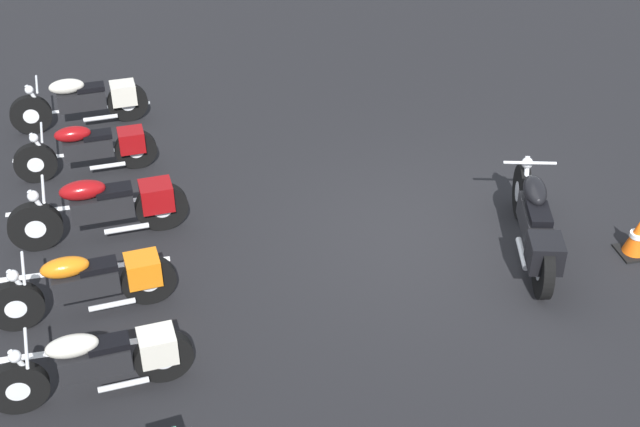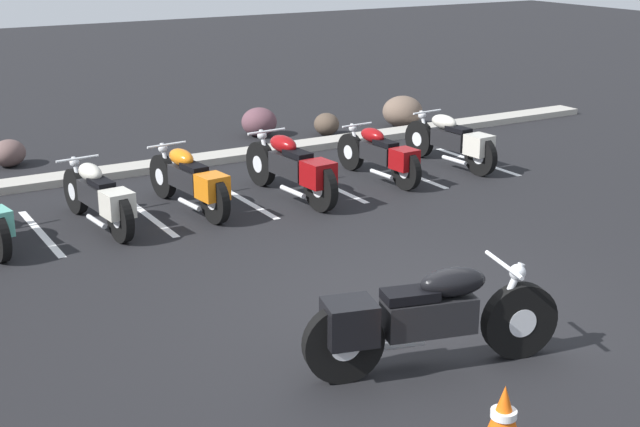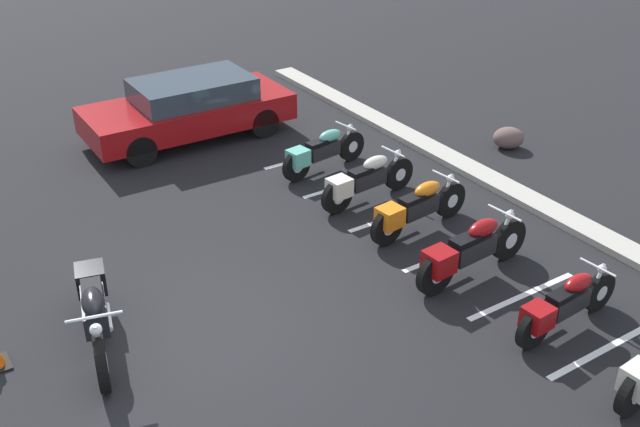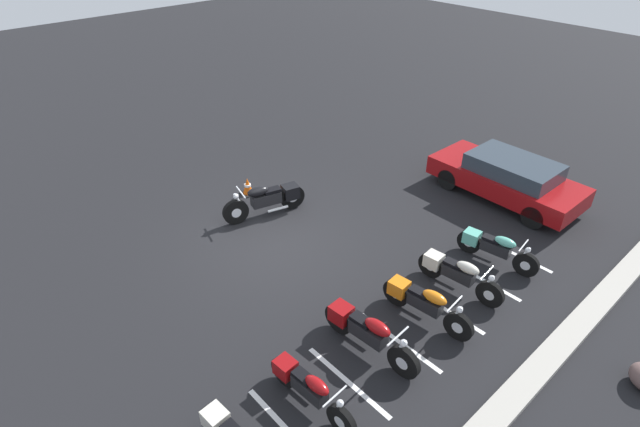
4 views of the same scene
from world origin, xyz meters
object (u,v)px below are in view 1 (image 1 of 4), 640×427
at_px(parked_bike_1, 101,361).
at_px(parked_bike_5, 86,100).
at_px(traffic_cone, 637,238).
at_px(parked_bike_3, 107,206).
at_px(parked_bike_4, 92,148).
at_px(parked_bike_2, 92,282).
at_px(motorcycle_black_featured, 535,224).

bearing_deg(parked_bike_1, parked_bike_5, -93.97).
height_order(parked_bike_1, traffic_cone, parked_bike_1).
bearing_deg(parked_bike_3, parked_bike_4, -87.84).
relative_size(parked_bike_2, parked_bike_5, 1.01).
relative_size(parked_bike_5, traffic_cone, 4.04).
height_order(parked_bike_3, parked_bike_4, parked_bike_3).
height_order(parked_bike_5, traffic_cone, parked_bike_5).
bearing_deg(parked_bike_4, parked_bike_5, -90.19).
distance_m(parked_bike_2, parked_bike_4, 3.15).
xyz_separation_m(parked_bike_2, parked_bike_5, (4.64, 0.06, -0.00)).
xyz_separation_m(parked_bike_3, parked_bike_4, (1.66, 0.19, -0.06)).
xyz_separation_m(parked_bike_2, parked_bike_4, (3.15, -0.03, -0.03)).
distance_m(motorcycle_black_featured, parked_bike_3, 5.38).
height_order(parked_bike_1, parked_bike_2, parked_bike_2).
bearing_deg(traffic_cone, parked_bike_4, 62.74).
xyz_separation_m(parked_bike_4, traffic_cone, (-3.43, -6.66, -0.18)).
bearing_deg(parked_bike_4, motorcycle_black_featured, 145.26).
distance_m(motorcycle_black_featured, parked_bike_4, 6.23).
height_order(parked_bike_2, parked_bike_4, parked_bike_2).
xyz_separation_m(parked_bike_2, traffic_cone, (-0.28, -6.68, -0.20)).
bearing_deg(motorcycle_black_featured, parked_bike_4, 73.32).
bearing_deg(parked_bike_4, parked_bike_3, 92.76).
distance_m(parked_bike_1, parked_bike_4, 4.47).
relative_size(parked_bike_1, traffic_cone, 4.02).
bearing_deg(parked_bike_1, parked_bike_4, -94.63).
bearing_deg(parked_bike_4, parked_bike_2, 85.90).
bearing_deg(parked_bike_3, parked_bike_5, -89.23).
xyz_separation_m(motorcycle_black_featured, parked_bike_3, (1.57, 5.15, -0.03)).
xyz_separation_m(motorcycle_black_featured, parked_bike_1, (-1.25, 5.27, -0.06)).
bearing_deg(parked_bike_3, parked_bike_2, 77.74).
distance_m(motorcycle_black_featured, parked_bike_1, 5.42).
distance_m(motorcycle_black_featured, parked_bike_2, 5.36).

